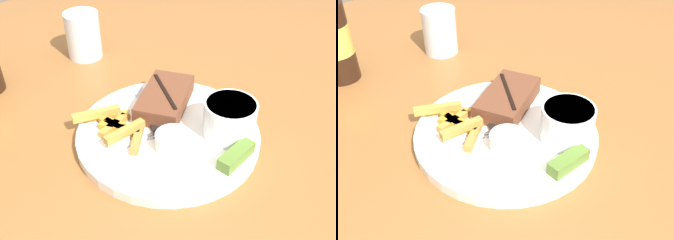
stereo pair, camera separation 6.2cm
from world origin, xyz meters
TOP-DOWN VIEW (x-y plane):
  - dining_table at (0.00, 0.00)m, footprint 1.56×1.49m
  - dinner_plate at (0.00, 0.00)m, footprint 0.30×0.30m
  - steak_portion at (0.04, 0.05)m, footprint 0.15×0.12m
  - fries_pile at (-0.05, 0.07)m, footprint 0.09×0.13m
  - coleslaw_cup at (0.06, -0.08)m, footprint 0.08×0.08m
  - dipping_sauce_cup at (-0.03, -0.03)m, footprint 0.05×0.05m
  - pickle_spear at (0.01, -0.12)m, footprint 0.07×0.02m
  - fork_utensil at (-0.07, 0.02)m, footprint 0.13×0.05m
  - knife_utensil at (0.00, 0.04)m, footprint 0.10×0.15m
  - drinking_glass at (0.09, 0.32)m, footprint 0.07×0.07m

SIDE VIEW (x-z plane):
  - dining_table at x=0.00m, z-range 0.32..1.08m
  - dinner_plate at x=0.00m, z-range 0.76..0.78m
  - fork_utensil at x=-0.07m, z-range 0.78..0.78m
  - knife_utensil at x=0.00m, z-range 0.78..0.78m
  - fries_pile at x=-0.05m, z-range 0.78..0.80m
  - pickle_spear at x=0.01m, z-range 0.78..0.80m
  - dipping_sauce_cup at x=-0.03m, z-range 0.78..0.80m
  - steak_portion at x=0.04m, z-range 0.78..0.81m
  - drinking_glass at x=0.09m, z-range 0.76..0.86m
  - coleslaw_cup at x=0.06m, z-range 0.78..0.84m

